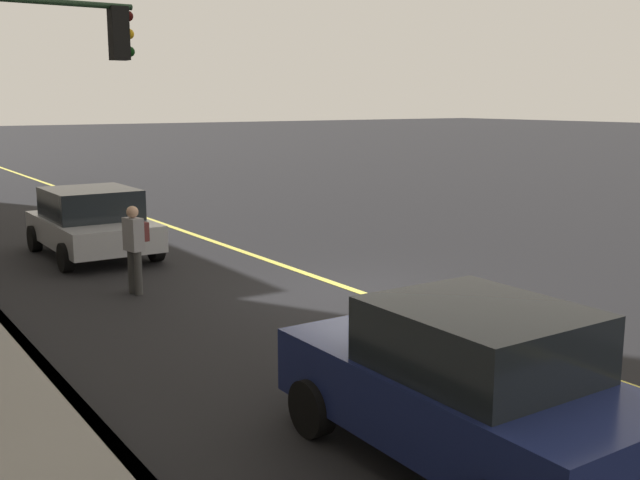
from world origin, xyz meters
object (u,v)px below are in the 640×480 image
object	(u,v)px
pedestrian_with_backpack	(135,243)
traffic_light_mast	(27,88)
car_silver	(92,222)
car_navy	(465,384)

from	to	relation	value
pedestrian_with_backpack	traffic_light_mast	bearing A→B (deg)	77.75
car_silver	traffic_light_mast	distance (m)	4.85
pedestrian_with_backpack	traffic_light_mast	world-z (taller)	traffic_light_mast
traffic_light_mast	car_navy	bearing A→B (deg)	-167.52
traffic_light_mast	pedestrian_with_backpack	bearing A→B (deg)	-102.25
pedestrian_with_backpack	traffic_light_mast	size ratio (longest dim) A/B	0.30
car_silver	traffic_light_mast	size ratio (longest dim) A/B	0.73
car_navy	traffic_light_mast	world-z (taller)	traffic_light_mast
car_navy	traffic_light_mast	bearing A→B (deg)	12.48
car_navy	traffic_light_mast	distance (m)	8.98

